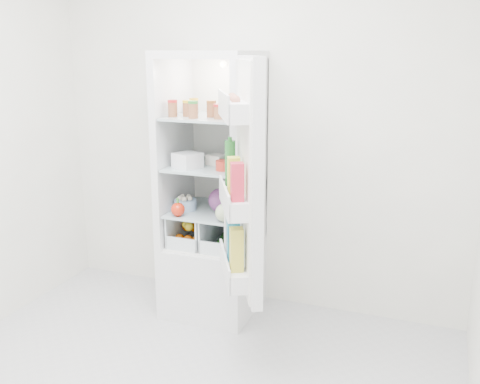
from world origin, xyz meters
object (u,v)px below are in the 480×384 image
at_px(refrigerator, 215,218).
at_px(red_cabbage, 220,200).
at_px(fridge_door, 244,184).
at_px(mushroom_bowl, 185,205).

bearing_deg(refrigerator, red_cabbage, -47.37).
bearing_deg(fridge_door, refrigerator, 8.11).
height_order(mushroom_bowl, fridge_door, fridge_door).
distance_m(refrigerator, mushroom_bowl, 0.24).
height_order(refrigerator, fridge_door, refrigerator).
bearing_deg(refrigerator, fridge_door, -53.64).
bearing_deg(fridge_door, mushroom_bowl, 23.68).
distance_m(red_cabbage, mushroom_bowl, 0.25).
height_order(refrigerator, red_cabbage, refrigerator).
xyz_separation_m(refrigerator, red_cabbage, (0.08, -0.08, 0.16)).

